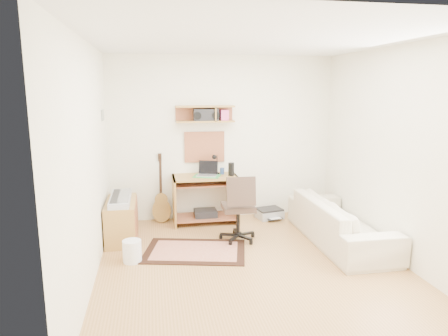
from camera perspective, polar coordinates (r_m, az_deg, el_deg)
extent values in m
cube|color=#B4824B|center=(5.03, 3.91, -13.57)|extent=(3.60, 4.00, 0.01)
cube|color=white|center=(4.60, 4.35, 17.49)|extent=(3.60, 4.00, 0.01)
cube|color=white|center=(6.58, -0.18, 4.18)|extent=(3.60, 0.01, 2.60)
cube|color=white|center=(4.55, -18.51, 0.51)|extent=(0.01, 4.00, 2.60)
cube|color=white|center=(5.37, 23.13, 1.74)|extent=(0.01, 4.00, 2.60)
cube|color=#AF813E|center=(6.37, -2.66, 7.55)|extent=(0.90, 0.25, 0.26)
cube|color=#A18150|center=(6.53, -2.74, 2.96)|extent=(0.64, 0.03, 0.49)
cube|color=#4C8CBF|center=(5.98, -16.57, 7.08)|extent=(0.02, 0.20, 0.15)
cylinder|color=black|center=(6.34, 1.01, -0.17)|extent=(0.09, 0.09, 0.21)
cylinder|color=#2E4B8C|center=(6.48, -0.26, -0.42)|extent=(0.07, 0.07, 0.10)
cube|color=black|center=(6.37, -2.55, 7.37)|extent=(0.38, 0.17, 0.20)
cube|color=beige|center=(5.43, -4.07, -11.48)|extent=(1.45, 1.13, 0.02)
cube|color=#AF813E|center=(5.94, -14.10, -7.07)|extent=(0.40, 0.90, 0.55)
cube|color=#B2B5BA|center=(5.85, -14.24, -4.15)|extent=(0.27, 0.86, 0.08)
cylinder|color=white|center=(5.20, -12.70, -11.25)|extent=(0.27, 0.27, 0.27)
cube|color=#A5A8AA|center=(6.76, 6.33, -6.25)|extent=(0.46, 0.39, 0.15)
imported|color=beige|center=(5.84, 15.91, -6.22)|extent=(0.59, 2.02, 0.79)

